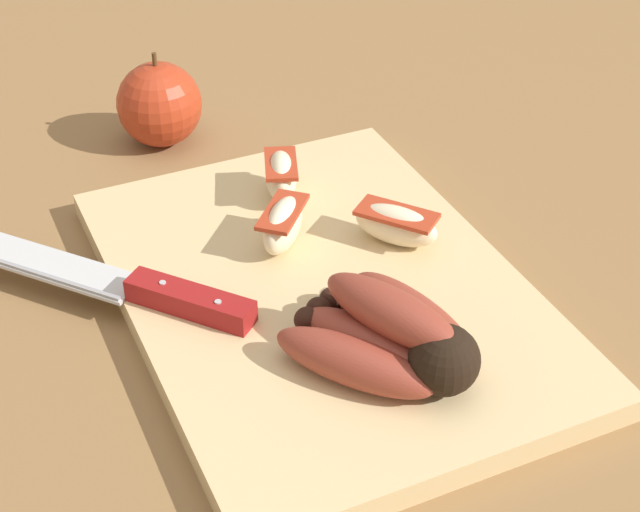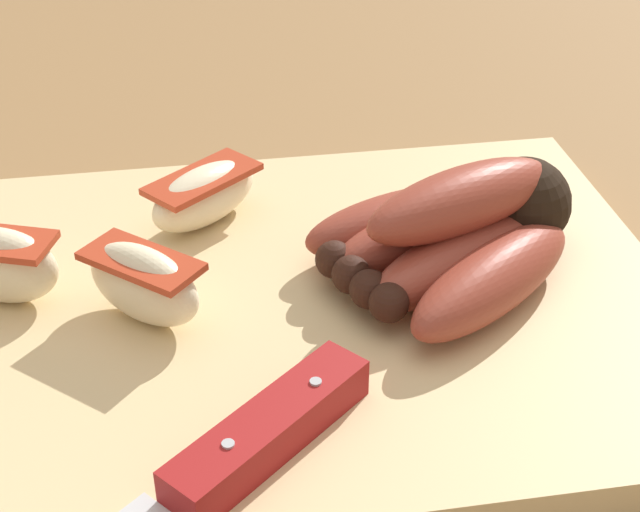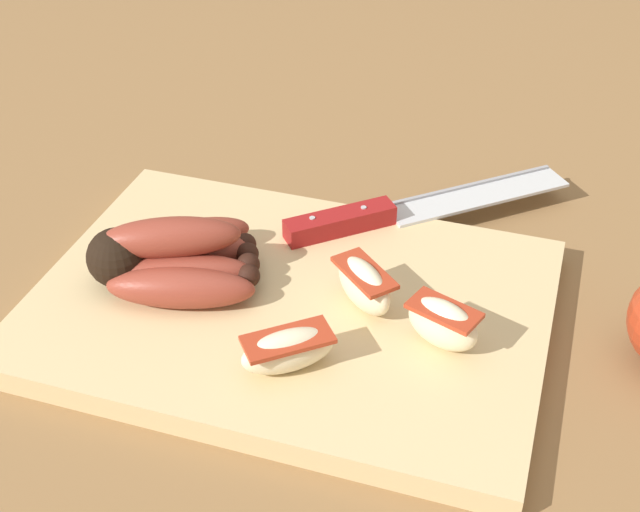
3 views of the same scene
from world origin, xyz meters
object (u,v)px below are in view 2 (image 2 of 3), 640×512
object	(u,v)px
apple_wedge_far	(204,194)
chefs_knife	(180,508)
banana_bunch	(459,235)
apple_wedge_near	(144,282)
apple_wedge_middle	(2,259)

from	to	relation	value
apple_wedge_far	chefs_knife	bearing A→B (deg)	-96.01
banana_bunch	apple_wedge_far	bearing A→B (deg)	150.53
apple_wedge_near	apple_wedge_far	size ratio (longest dim) A/B	0.88
apple_wedge_near	apple_wedge_far	world-z (taller)	apple_wedge_near
chefs_knife	apple_wedge_middle	distance (m)	0.17
chefs_knife	apple_wedge_near	size ratio (longest dim) A/B	3.67
banana_bunch	chefs_knife	world-z (taller)	banana_bunch
chefs_knife	apple_wedge_far	world-z (taller)	apple_wedge_far
apple_wedge_near	apple_wedge_middle	xyz separation A→B (m)	(-0.07, 0.03, 0.00)
banana_bunch	apple_wedge_near	distance (m)	0.16
banana_bunch	apple_wedge_far	distance (m)	0.14
apple_wedge_middle	apple_wedge_far	world-z (taller)	apple_wedge_middle
apple_wedge_near	apple_wedge_middle	world-z (taller)	same
apple_wedge_far	apple_wedge_middle	bearing A→B (deg)	-151.86
banana_bunch	apple_wedge_middle	distance (m)	0.22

